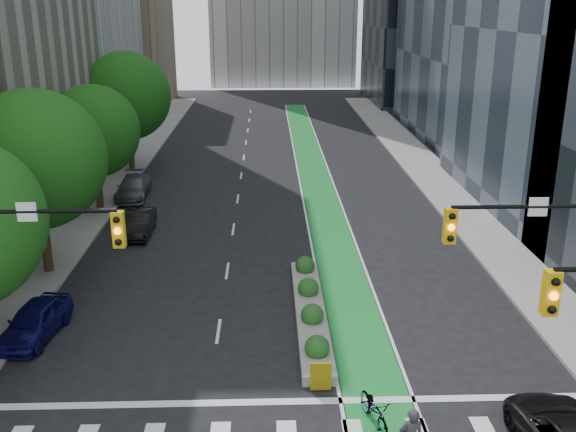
{
  "coord_description": "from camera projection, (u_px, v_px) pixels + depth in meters",
  "views": [
    {
      "loc": [
        -0.48,
        -16.61,
        12.29
      ],
      "look_at": [
        0.42,
        11.29,
        3.0
      ],
      "focal_mm": 40.0,
      "sensor_mm": 36.0,
      "label": 1
    }
  ],
  "objects": [
    {
      "name": "median_planter",
      "position": [
        310.0,
        309.0,
        26.24
      ],
      "size": [
        1.2,
        10.26,
        1.1
      ],
      "color": "gray",
      "rests_on": "ground"
    },
    {
      "name": "bicycle",
      "position": [
        375.0,
        410.0,
        19.47
      ],
      "size": [
        1.19,
        2.23,
        1.12
      ],
      "primitive_type": "imported",
      "rotation": [
        0.0,
        0.0,
        0.22
      ],
      "color": "gray",
      "rests_on": "ground"
    },
    {
      "name": "parked_car_left_far",
      "position": [
        133.0,
        187.0,
        42.44
      ],
      "size": [
        2.15,
        4.9,
        1.4
      ],
      "primitive_type": "imported",
      "rotation": [
        0.0,
        0.0,
        0.04
      ],
      "color": "#535658",
      "rests_on": "ground"
    },
    {
      "name": "parked_car_left_mid",
      "position": [
        139.0,
        223.0,
        35.67
      ],
      "size": [
        1.46,
        4.06,
        1.33
      ],
      "primitive_type": "imported",
      "rotation": [
        0.0,
        0.0,
        0.01
      ],
      "color": "black",
      "rests_on": "ground"
    },
    {
      "name": "parked_car_left_near",
      "position": [
        35.0,
        321.0,
        24.62
      ],
      "size": [
        2.15,
        4.23,
        1.38
      ],
      "primitive_type": "imported",
      "rotation": [
        0.0,
        0.0,
        -0.13
      ],
      "color": "#0F0D51",
      "rests_on": "ground"
    },
    {
      "name": "tree_mid",
      "position": [
        35.0,
        160.0,
        28.94
      ],
      "size": [
        6.4,
        6.4,
        8.78
      ],
      "color": "black",
      "rests_on": "ground"
    },
    {
      "name": "bike_lane_paint",
      "position": [
        314.0,
        175.0,
        48.19
      ],
      "size": [
        2.2,
        70.0,
        0.01
      ],
      "primitive_type": "cube",
      "color": "#17802E",
      "rests_on": "ground"
    },
    {
      "name": "tree_far",
      "position": [
        127.0,
        96.0,
        47.87
      ],
      "size": [
        6.6,
        6.6,
        9.0
      ],
      "color": "black",
      "rests_on": "ground"
    },
    {
      "name": "ground",
      "position": [
        286.0,
        425.0,
        19.65
      ],
      "size": [
        160.0,
        160.0,
        0.0
      ],
      "primitive_type": "plane",
      "color": "black",
      "rests_on": "ground"
    },
    {
      "name": "sidewalk_left",
      "position": [
        100.0,
        195.0,
        42.98
      ],
      "size": [
        3.6,
        90.0,
        0.15
      ],
      "primitive_type": "cube",
      "color": "gray",
      "rests_on": "ground"
    },
    {
      "name": "sidewalk_right",
      "position": [
        448.0,
        192.0,
        43.69
      ],
      "size": [
        3.6,
        90.0,
        0.15
      ],
      "primitive_type": "cube",
      "color": "gray",
      "rests_on": "ground"
    },
    {
      "name": "tree_midfar",
      "position": [
        93.0,
        131.0,
        38.62
      ],
      "size": [
        5.6,
        5.6,
        7.76
      ],
      "color": "black",
      "rests_on": "ground"
    }
  ]
}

